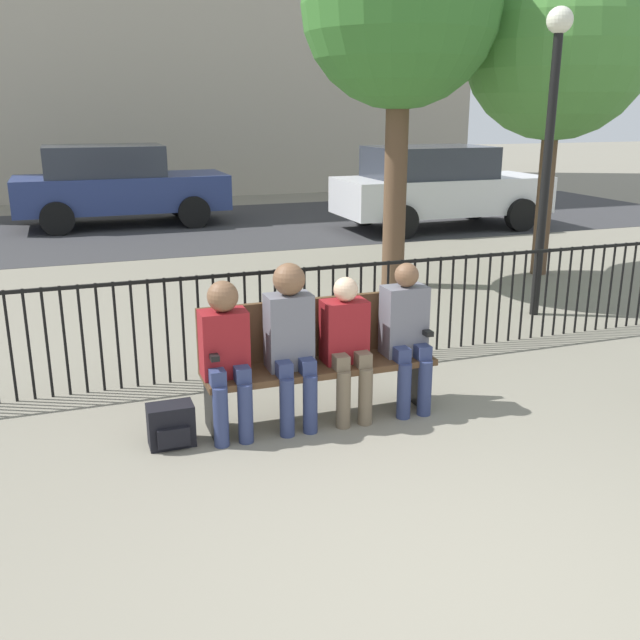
{
  "coord_description": "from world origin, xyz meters",
  "views": [
    {
      "loc": [
        -1.73,
        -2.49,
        2.34
      ],
      "look_at": [
        0.0,
        2.36,
        0.8
      ],
      "focal_mm": 40.0,
      "sensor_mm": 36.0,
      "label": 1
    }
  ],
  "objects_px": {
    "seated_person_1": "(291,336)",
    "parked_car_1": "(438,186)",
    "seated_person_2": "(347,341)",
    "parked_car_0": "(117,184)",
    "park_bench": "(317,355)",
    "seated_person_3": "(406,330)",
    "tree_0": "(401,9)",
    "tree_1": "(558,46)",
    "seated_person_0": "(226,350)",
    "backpack": "(171,426)",
    "lamp_post": "(551,116)"
  },
  "relations": [
    {
      "from": "park_bench",
      "to": "parked_car_1",
      "type": "distance_m",
      "value": 9.42
    },
    {
      "from": "lamp_post",
      "to": "seated_person_3",
      "type": "bearing_deg",
      "value": -143.64
    },
    {
      "from": "park_bench",
      "to": "seated_person_2",
      "type": "bearing_deg",
      "value": -34.15
    },
    {
      "from": "tree_1",
      "to": "lamp_post",
      "type": "bearing_deg",
      "value": -127.23
    },
    {
      "from": "seated_person_0",
      "to": "seated_person_2",
      "type": "height_order",
      "value": "seated_person_0"
    },
    {
      "from": "seated_person_0",
      "to": "seated_person_1",
      "type": "xyz_separation_m",
      "value": [
        0.49,
        0.01,
        0.05
      ]
    },
    {
      "from": "park_bench",
      "to": "parked_car_0",
      "type": "relative_size",
      "value": 0.43
    },
    {
      "from": "seated_person_1",
      "to": "lamp_post",
      "type": "relative_size",
      "value": 0.37
    },
    {
      "from": "park_bench",
      "to": "backpack",
      "type": "distance_m",
      "value": 1.23
    },
    {
      "from": "seated_person_0",
      "to": "backpack",
      "type": "distance_m",
      "value": 0.67
    },
    {
      "from": "backpack",
      "to": "lamp_post",
      "type": "height_order",
      "value": "lamp_post"
    },
    {
      "from": "park_bench",
      "to": "parked_car_1",
      "type": "xyz_separation_m",
      "value": [
        5.3,
        7.78,
        0.35
      ]
    },
    {
      "from": "seated_person_0",
      "to": "lamp_post",
      "type": "bearing_deg",
      "value": 25.52
    },
    {
      "from": "lamp_post",
      "to": "parked_car_1",
      "type": "height_order",
      "value": "lamp_post"
    },
    {
      "from": "tree_0",
      "to": "tree_1",
      "type": "height_order",
      "value": "tree_0"
    },
    {
      "from": "parked_car_1",
      "to": "parked_car_0",
      "type": "bearing_deg",
      "value": 156.96
    },
    {
      "from": "parked_car_0",
      "to": "seated_person_1",
      "type": "bearing_deg",
      "value": -87.62
    },
    {
      "from": "seated_person_3",
      "to": "lamp_post",
      "type": "xyz_separation_m",
      "value": [
        2.66,
        1.96,
        1.59
      ]
    },
    {
      "from": "seated_person_3",
      "to": "tree_0",
      "type": "height_order",
      "value": "tree_0"
    },
    {
      "from": "park_bench",
      "to": "tree_1",
      "type": "distance_m",
      "value": 6.52
    },
    {
      "from": "tree_0",
      "to": "lamp_post",
      "type": "xyz_separation_m",
      "value": [
        0.95,
        -1.87,
        -1.26
      ]
    },
    {
      "from": "seated_person_0",
      "to": "parked_car_1",
      "type": "distance_m",
      "value": 9.96
    },
    {
      "from": "seated_person_0",
      "to": "tree_1",
      "type": "xyz_separation_m",
      "value": [
        5.47,
        3.76,
        2.48
      ]
    },
    {
      "from": "seated_person_2",
      "to": "seated_person_3",
      "type": "distance_m",
      "value": 0.51
    },
    {
      "from": "backpack",
      "to": "park_bench",
      "type": "bearing_deg",
      "value": 8.23
    },
    {
      "from": "seated_person_0",
      "to": "seated_person_2",
      "type": "xyz_separation_m",
      "value": [
        0.94,
        -0.0,
        -0.04
      ]
    },
    {
      "from": "seated_person_1",
      "to": "backpack",
      "type": "bearing_deg",
      "value": -177.36
    },
    {
      "from": "parked_car_0",
      "to": "parked_car_1",
      "type": "height_order",
      "value": "same"
    },
    {
      "from": "lamp_post",
      "to": "parked_car_1",
      "type": "relative_size",
      "value": 0.8
    },
    {
      "from": "seated_person_2",
      "to": "backpack",
      "type": "height_order",
      "value": "seated_person_2"
    },
    {
      "from": "backpack",
      "to": "seated_person_0",
      "type": "bearing_deg",
      "value": 5.01
    },
    {
      "from": "seated_person_1",
      "to": "parked_car_1",
      "type": "bearing_deg",
      "value": 54.94
    },
    {
      "from": "tree_1",
      "to": "parked_car_0",
      "type": "relative_size",
      "value": 1.05
    },
    {
      "from": "seated_person_1",
      "to": "tree_1",
      "type": "distance_m",
      "value": 6.69
    },
    {
      "from": "backpack",
      "to": "parked_car_1",
      "type": "xyz_separation_m",
      "value": [
        6.47,
        7.95,
        0.69
      ]
    },
    {
      "from": "seated_person_1",
      "to": "seated_person_2",
      "type": "bearing_deg",
      "value": -1.06
    },
    {
      "from": "seated_person_0",
      "to": "lamp_post",
      "type": "relative_size",
      "value": 0.35
    },
    {
      "from": "seated_person_2",
      "to": "parked_car_0",
      "type": "bearing_deg",
      "value": 94.81
    },
    {
      "from": "lamp_post",
      "to": "seated_person_0",
      "type": "bearing_deg",
      "value": -154.48
    },
    {
      "from": "seated_person_0",
      "to": "seated_person_2",
      "type": "relative_size",
      "value": 1.04
    },
    {
      "from": "lamp_post",
      "to": "parked_car_0",
      "type": "relative_size",
      "value": 0.8
    },
    {
      "from": "seated_person_1",
      "to": "seated_person_2",
      "type": "distance_m",
      "value": 0.45
    },
    {
      "from": "tree_0",
      "to": "parked_car_1",
      "type": "xyz_separation_m",
      "value": [
        2.9,
        4.08,
        -2.66
      ]
    },
    {
      "from": "tree_0",
      "to": "parked_car_0",
      "type": "xyz_separation_m",
      "value": [
        -3.09,
        6.63,
        -2.66
      ]
    },
    {
      "from": "seated_person_0",
      "to": "seated_person_3",
      "type": "relative_size",
      "value": 0.98
    },
    {
      "from": "seated_person_1",
      "to": "seated_person_3",
      "type": "height_order",
      "value": "seated_person_1"
    },
    {
      "from": "tree_0",
      "to": "parked_car_1",
      "type": "height_order",
      "value": "tree_0"
    },
    {
      "from": "park_bench",
      "to": "seated_person_3",
      "type": "xyz_separation_m",
      "value": [
        0.7,
        -0.13,
        0.17
      ]
    },
    {
      "from": "seated_person_0",
      "to": "parked_car_1",
      "type": "xyz_separation_m",
      "value": [
        6.04,
        7.91,
        0.18
      ]
    },
    {
      "from": "seated_person_2",
      "to": "parked_car_0",
      "type": "distance_m",
      "value": 10.5
    }
  ]
}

